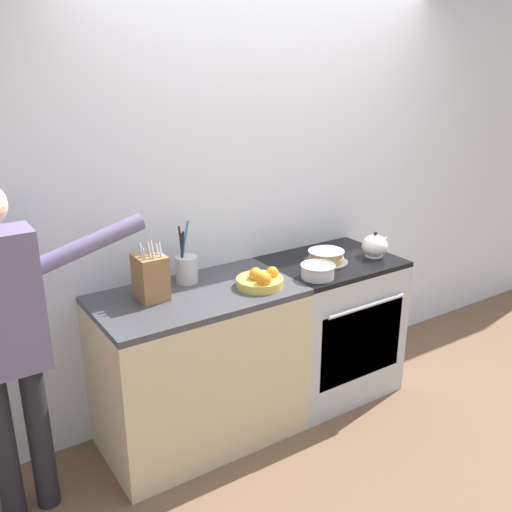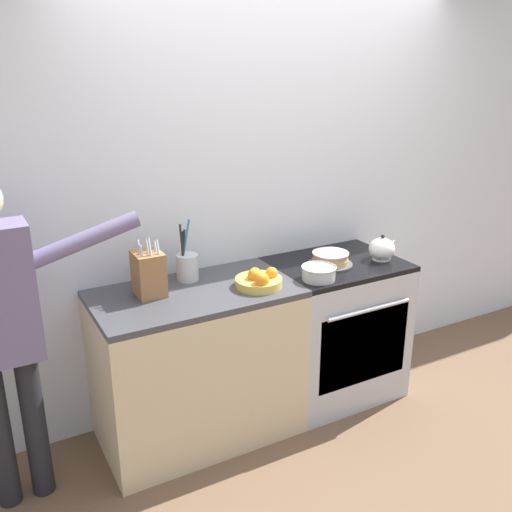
{
  "view_description": "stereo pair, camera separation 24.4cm",
  "coord_description": "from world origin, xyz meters",
  "px_view_note": "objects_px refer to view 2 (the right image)",
  "views": [
    {
      "loc": [
        -1.96,
        -2.22,
        2.12
      ],
      "look_at": [
        -0.31,
        0.28,
        1.06
      ],
      "focal_mm": 40.0,
      "sensor_mm": 36.0,
      "label": 1
    },
    {
      "loc": [
        -1.75,
        -2.35,
        2.12
      ],
      "look_at": [
        -0.31,
        0.28,
        1.06
      ],
      "focal_mm": 40.0,
      "sensor_mm": 36.0,
      "label": 2
    }
  ],
  "objects_px": {
    "knife_block": "(149,274)",
    "utensil_crock": "(187,266)",
    "person_baker": "(2,321)",
    "stove_range": "(334,328)",
    "tea_kettle": "(382,249)",
    "fruit_bowl": "(259,280)",
    "layer_cake": "(330,259)",
    "mixing_bowl": "(319,273)"
  },
  "relations": [
    {
      "from": "knife_block",
      "to": "stove_range",
      "type": "bearing_deg",
      "value": -3.57
    },
    {
      "from": "mixing_bowl",
      "to": "utensil_crock",
      "type": "bearing_deg",
      "value": 151.65
    },
    {
      "from": "fruit_bowl",
      "to": "person_baker",
      "type": "distance_m",
      "value": 1.31
    },
    {
      "from": "stove_range",
      "to": "person_baker",
      "type": "xyz_separation_m",
      "value": [
        -1.92,
        -0.06,
        0.52
      ]
    },
    {
      "from": "person_baker",
      "to": "utensil_crock",
      "type": "bearing_deg",
      "value": 25.09
    },
    {
      "from": "stove_range",
      "to": "knife_block",
      "type": "xyz_separation_m",
      "value": [
        -1.18,
        0.07,
        0.57
      ]
    },
    {
      "from": "layer_cake",
      "to": "tea_kettle",
      "type": "height_order",
      "value": "tea_kettle"
    },
    {
      "from": "person_baker",
      "to": "tea_kettle",
      "type": "bearing_deg",
      "value": 11.27
    },
    {
      "from": "stove_range",
      "to": "knife_block",
      "type": "height_order",
      "value": "knife_block"
    },
    {
      "from": "knife_block",
      "to": "fruit_bowl",
      "type": "distance_m",
      "value": 0.6
    },
    {
      "from": "knife_block",
      "to": "utensil_crock",
      "type": "xyz_separation_m",
      "value": [
        0.26,
        0.1,
        -0.04
      ]
    },
    {
      "from": "knife_block",
      "to": "utensil_crock",
      "type": "bearing_deg",
      "value": 21.1
    },
    {
      "from": "stove_range",
      "to": "mixing_bowl",
      "type": "xyz_separation_m",
      "value": [
        -0.27,
        -0.18,
        0.49
      ]
    },
    {
      "from": "layer_cake",
      "to": "mixing_bowl",
      "type": "relative_size",
      "value": 1.35
    },
    {
      "from": "knife_block",
      "to": "utensil_crock",
      "type": "distance_m",
      "value": 0.28
    },
    {
      "from": "knife_block",
      "to": "person_baker",
      "type": "distance_m",
      "value": 0.75
    },
    {
      "from": "fruit_bowl",
      "to": "stove_range",
      "type": "bearing_deg",
      "value": 10.32
    },
    {
      "from": "utensil_crock",
      "to": "person_baker",
      "type": "bearing_deg",
      "value": -166.97
    },
    {
      "from": "tea_kettle",
      "to": "knife_block",
      "type": "xyz_separation_m",
      "value": [
        -1.45,
        0.16,
        0.05
      ]
    },
    {
      "from": "stove_range",
      "to": "person_baker",
      "type": "height_order",
      "value": "person_baker"
    },
    {
      "from": "layer_cake",
      "to": "person_baker",
      "type": "bearing_deg",
      "value": -178.67
    },
    {
      "from": "stove_range",
      "to": "knife_block",
      "type": "bearing_deg",
      "value": 176.43
    },
    {
      "from": "mixing_bowl",
      "to": "tea_kettle",
      "type": "bearing_deg",
      "value": 9.76
    },
    {
      "from": "tea_kettle",
      "to": "stove_range",
      "type": "bearing_deg",
      "value": 162.1
    },
    {
      "from": "person_baker",
      "to": "layer_cake",
      "type": "bearing_deg",
      "value": 13.4
    },
    {
      "from": "tea_kettle",
      "to": "mixing_bowl",
      "type": "relative_size",
      "value": 0.99
    },
    {
      "from": "stove_range",
      "to": "layer_cake",
      "type": "xyz_separation_m",
      "value": [
        -0.07,
        -0.01,
        0.49
      ]
    },
    {
      "from": "fruit_bowl",
      "to": "person_baker",
      "type": "relative_size",
      "value": 0.16
    },
    {
      "from": "utensil_crock",
      "to": "person_baker",
      "type": "relative_size",
      "value": 0.21
    },
    {
      "from": "tea_kettle",
      "to": "person_baker",
      "type": "bearing_deg",
      "value": 179.21
    },
    {
      "from": "person_baker",
      "to": "mixing_bowl",
      "type": "bearing_deg",
      "value": 7.79
    },
    {
      "from": "person_baker",
      "to": "knife_block",
      "type": "bearing_deg",
      "value": 22.14
    },
    {
      "from": "mixing_bowl",
      "to": "utensil_crock",
      "type": "height_order",
      "value": "utensil_crock"
    },
    {
      "from": "layer_cake",
      "to": "knife_block",
      "type": "distance_m",
      "value": 1.12
    },
    {
      "from": "stove_range",
      "to": "person_baker",
      "type": "relative_size",
      "value": 0.55
    },
    {
      "from": "fruit_bowl",
      "to": "layer_cake",
      "type": "bearing_deg",
      "value": 10.07
    },
    {
      "from": "mixing_bowl",
      "to": "fruit_bowl",
      "type": "bearing_deg",
      "value": 168.82
    },
    {
      "from": "tea_kettle",
      "to": "layer_cake",
      "type": "bearing_deg",
      "value": 167.76
    },
    {
      "from": "knife_block",
      "to": "fruit_bowl",
      "type": "height_order",
      "value": "knife_block"
    },
    {
      "from": "layer_cake",
      "to": "utensil_crock",
      "type": "xyz_separation_m",
      "value": [
        -0.86,
        0.19,
        0.05
      ]
    },
    {
      "from": "utensil_crock",
      "to": "tea_kettle",
      "type": "bearing_deg",
      "value": -12.3
    },
    {
      "from": "stove_range",
      "to": "mixing_bowl",
      "type": "height_order",
      "value": "mixing_bowl"
    }
  ]
}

